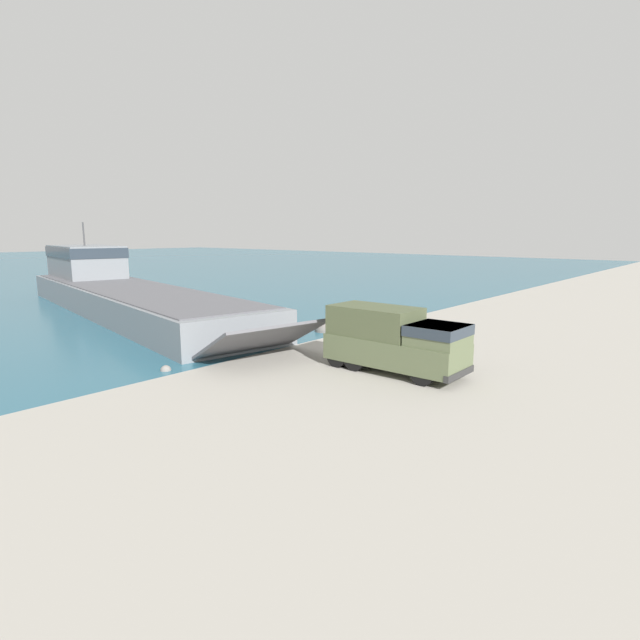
{
  "coord_description": "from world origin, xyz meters",
  "views": [
    {
      "loc": [
        -22.67,
        -16.03,
        6.82
      ],
      "look_at": [
        -1.78,
        2.15,
        1.97
      ],
      "focal_mm": 28.0,
      "sensor_mm": 36.0,
      "label": 1
    }
  ],
  "objects_px": {
    "landing_craft": "(117,287)",
    "mooring_bollard": "(348,328)",
    "soldier_on_ramp": "(410,340)",
    "military_truck": "(394,339)"
  },
  "relations": [
    {
      "from": "landing_craft",
      "to": "military_truck",
      "type": "height_order",
      "value": "landing_craft"
    },
    {
      "from": "soldier_on_ramp",
      "to": "mooring_bollard",
      "type": "bearing_deg",
      "value": -120.55
    },
    {
      "from": "soldier_on_ramp",
      "to": "military_truck",
      "type": "bearing_deg",
      "value": 9.74
    },
    {
      "from": "military_truck",
      "to": "soldier_on_ramp",
      "type": "bearing_deg",
      "value": 104.24
    },
    {
      "from": "landing_craft",
      "to": "military_truck",
      "type": "relative_size",
      "value": 5.97
    },
    {
      "from": "soldier_on_ramp",
      "to": "mooring_bollard",
      "type": "distance_m",
      "value": 7.53
    },
    {
      "from": "military_truck",
      "to": "soldier_on_ramp",
      "type": "height_order",
      "value": "military_truck"
    },
    {
      "from": "landing_craft",
      "to": "soldier_on_ramp",
      "type": "height_order",
      "value": "landing_craft"
    },
    {
      "from": "landing_craft",
      "to": "mooring_bollard",
      "type": "height_order",
      "value": "landing_craft"
    },
    {
      "from": "military_truck",
      "to": "mooring_bollard",
      "type": "relative_size",
      "value": 8.79
    }
  ]
}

